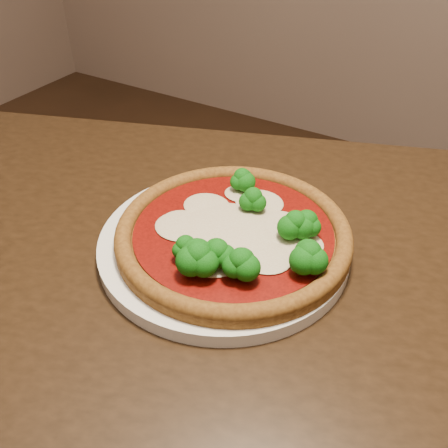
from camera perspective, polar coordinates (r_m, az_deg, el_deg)
The scene contains 3 objects.
dining_table at distance 0.67m, azimuth 5.06°, elevation -13.06°, with size 1.33×1.09×0.75m.
plate at distance 0.63m, azimuth 0.00°, elevation -2.23°, with size 0.31×0.31×0.02m, color silver.
pizza at distance 0.61m, azimuth 1.45°, elevation -1.04°, with size 0.29×0.29×0.06m.
Camera 1 is at (0.39, -0.18, 1.16)m, focal length 40.00 mm.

